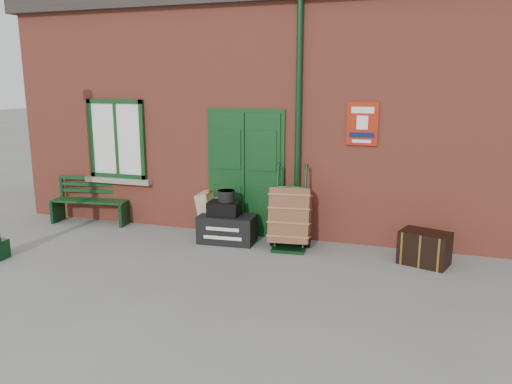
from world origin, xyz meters
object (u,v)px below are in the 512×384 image
at_px(bench, 92,199).
at_px(porter_trolley, 290,217).
at_px(houdini_trunk, 227,229).
at_px(dark_trunk, 425,248).

relative_size(bench, porter_trolley, 1.13).
bearing_deg(houdini_trunk, dark_trunk, -5.14).
bearing_deg(bench, houdini_trunk, -14.93).
distance_m(houdini_trunk, dark_trunk, 3.23).
height_order(bench, dark_trunk, bench).
bearing_deg(bench, porter_trolley, -12.23).
height_order(houdini_trunk, dark_trunk, dark_trunk).
distance_m(houdini_trunk, porter_trolley, 1.14).
relative_size(houdini_trunk, porter_trolley, 0.70).
distance_m(porter_trolley, dark_trunk, 2.15).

